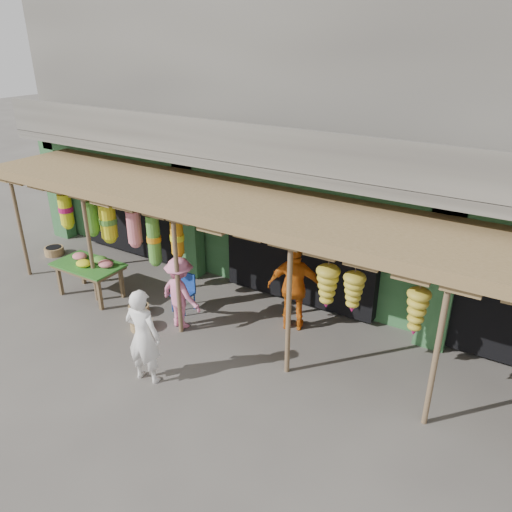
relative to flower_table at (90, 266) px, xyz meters
The scene contains 11 objects.
ground 4.31m from the flower_table, ahead, with size 80.00×80.00×0.00m, color #514C47.
building 7.02m from the flower_table, 49.51° to the left, with size 16.40×6.80×7.00m.
awning 4.57m from the flower_table, 12.31° to the left, with size 14.00×2.70×2.79m.
flower_table is the anchor object (origin of this frame).
blue_chair 2.36m from the flower_table, 16.66° to the left, with size 0.41×0.42×0.85m.
basket_left 3.03m from the flower_table, 159.33° to the left, with size 0.52×0.52×0.22m, color olive.
basket_mid 2.14m from the flower_table, 13.06° to the right, with size 0.48×0.48×0.18m, color olive.
basket_right 1.64m from the flower_table, ahead, with size 0.45×0.45×0.21m, color olive.
person_front 3.61m from the flower_table, 26.68° to the right, with size 0.66×0.43×1.81m, color white.
person_vendor 4.82m from the flower_table, 15.22° to the left, with size 1.12×0.47×1.91m, color #D36413.
person_shopper 2.62m from the flower_table, ahead, with size 1.02×0.58×1.57m, color pink.
Camera 1 is at (4.46, -6.84, 5.73)m, focal length 35.00 mm.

